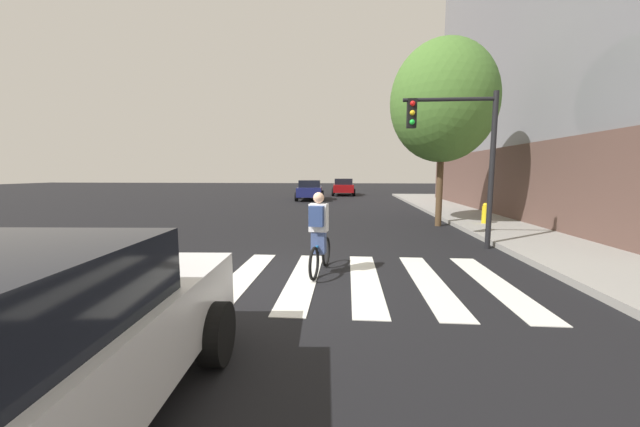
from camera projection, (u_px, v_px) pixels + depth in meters
name	position (u px, v px, depth m)	size (l,w,h in m)	color
ground_plane	(277.00, 278.00, 6.75)	(120.00, 120.00, 0.00)	black
crosswalk_stripes	(273.00, 278.00, 6.75)	(9.01, 3.67, 0.01)	silver
sedan_mid	(310.00, 190.00, 25.93)	(2.24, 4.45, 1.51)	navy
sedan_far	(343.00, 187.00, 31.39)	(2.14, 4.45, 1.53)	maroon
cyclist	(319.00, 234.00, 6.91)	(0.39, 1.70, 1.69)	black
traffic_light_near	(461.00, 143.00, 9.11)	(2.47, 0.28, 4.20)	black
fire_hydrant	(485.00, 213.00, 13.00)	(0.33, 0.22, 0.78)	gold
street_tree_near	(443.00, 102.00, 12.80)	(3.93, 3.93, 6.99)	#4C3823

